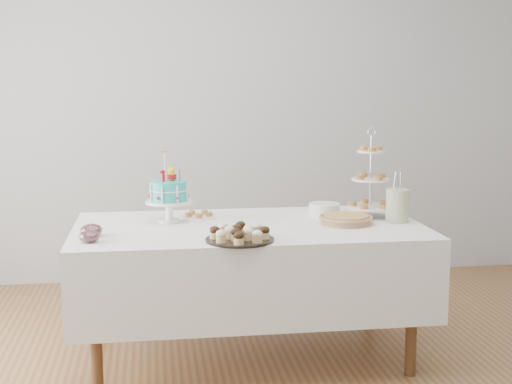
{
  "coord_description": "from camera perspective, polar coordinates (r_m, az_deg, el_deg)",
  "views": [
    {
      "loc": [
        -0.52,
        -3.53,
        1.57
      ],
      "look_at": [
        0.04,
        0.3,
        0.95
      ],
      "focal_mm": 50.0,
      "sensor_mm": 36.0,
      "label": 1
    }
  ],
  "objects": [
    {
      "name": "walls",
      "position": [
        3.58,
        0.07,
        5.51
      ],
      "size": [
        5.04,
        4.04,
        2.7
      ],
      "color": "#A4A6A9",
      "rests_on": "floor"
    },
    {
      "name": "table",
      "position": [
        4.0,
        -0.56,
        -5.84
      ],
      "size": [
        1.92,
        1.02,
        0.77
      ],
      "color": "white",
      "rests_on": "floor"
    },
    {
      "name": "birthday_cake",
      "position": [
        4.04,
        -6.97,
        -0.87
      ],
      "size": [
        0.26,
        0.26,
        0.4
      ],
      "rotation": [
        0.0,
        0.0,
        0.43
      ],
      "color": "white",
      "rests_on": "table"
    },
    {
      "name": "tiered_stand",
      "position": [
        4.21,
        9.15,
        0.97
      ],
      "size": [
        0.27,
        0.27,
        0.52
      ],
      "color": "silver",
      "rests_on": "table"
    },
    {
      "name": "plate_stack",
      "position": [
        4.24,
        5.48,
        -1.39
      ],
      "size": [
        0.18,
        0.18,
        0.07
      ],
      "color": "white",
      "rests_on": "table"
    },
    {
      "name": "pastry_plate",
      "position": [
        4.17,
        -4.6,
        -1.86
      ],
      "size": [
        0.22,
        0.22,
        0.03
      ],
      "color": "white",
      "rests_on": "table"
    },
    {
      "name": "floor",
      "position": [
        3.9,
        0.07,
        -14.7
      ],
      "size": [
        5.0,
        5.0,
        0.0
      ],
      "primitive_type": "plane",
      "color": "brown",
      "rests_on": "ground"
    },
    {
      "name": "pie",
      "position": [
        4.01,
        7.2,
        -2.14
      ],
      "size": [
        0.3,
        0.3,
        0.05
      ],
      "color": "tan",
      "rests_on": "table"
    },
    {
      "name": "jam_bowl_b",
      "position": [
        3.76,
        -13.03,
        -3.01
      ],
      "size": [
        0.11,
        0.11,
        0.07
      ],
      "color": "silver",
      "rests_on": "table"
    },
    {
      "name": "jam_bowl_a",
      "position": [
        3.62,
        -13.2,
        -3.49
      ],
      "size": [
        0.1,
        0.1,
        0.06
      ],
      "color": "silver",
      "rests_on": "table"
    },
    {
      "name": "cupcake_tray",
      "position": [
        3.56,
        -1.31,
        -3.32
      ],
      "size": [
        0.35,
        0.35,
        0.08
      ],
      "color": "black",
      "rests_on": "table"
    },
    {
      "name": "utensil_pitcher",
      "position": [
        4.09,
        11.24,
        -0.96
      ],
      "size": [
        0.14,
        0.13,
        0.29
      ],
      "rotation": [
        0.0,
        0.0,
        -0.16
      ],
      "color": "silver",
      "rests_on": "table"
    }
  ]
}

